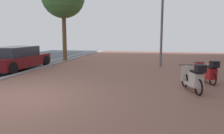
% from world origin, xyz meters
% --- Properties ---
extents(ground, '(21.00, 40.00, 0.13)m').
position_xyz_m(ground, '(1.43, 0.00, -0.02)').
color(ground, '#1F2731').
extents(scooter_near, '(0.72, 1.70, 1.02)m').
position_xyz_m(scooter_near, '(5.37, 2.04, 0.46)').
color(scooter_near, black).
rests_on(scooter_near, ground).
extents(scooter_mid, '(0.75, 1.68, 0.96)m').
position_xyz_m(scooter_mid, '(6.15, 3.61, 0.43)').
color(scooter_mid, black).
rests_on(scooter_mid, ground).
extents(parked_car_near, '(1.88, 4.28, 1.27)m').
position_xyz_m(parked_car_near, '(-3.51, 5.21, 0.61)').
color(parked_car_near, maroon).
rests_on(parked_car_near, ground).
extents(lamp_post, '(0.20, 0.52, 6.11)m').
position_xyz_m(lamp_post, '(4.36, 7.95, 3.38)').
color(lamp_post, slate).
rests_on(lamp_post, ground).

